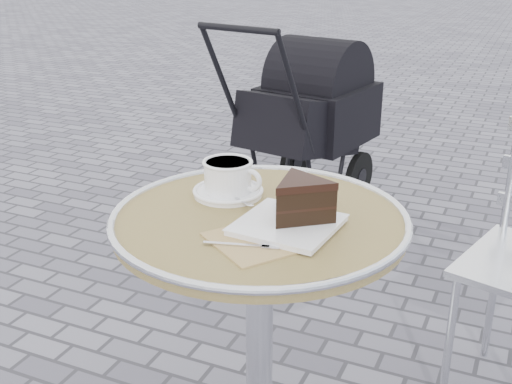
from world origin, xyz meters
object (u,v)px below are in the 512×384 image
at_px(cappuccino_set, 229,180).
at_px(baby_stroller, 307,124).
at_px(cake_plate_set, 297,206).
at_px(cafe_table, 259,277).

distance_m(cappuccino_set, baby_stroller, 1.75).
bearing_deg(baby_stroller, cake_plate_set, -60.16).
height_order(cafe_table, baby_stroller, baby_stroller).
bearing_deg(cafe_table, baby_stroller, 106.21).
height_order(cafe_table, cake_plate_set, cake_plate_set).
bearing_deg(cafe_table, cappuccino_set, 144.16).
xyz_separation_m(cappuccino_set, cake_plate_set, (0.23, -0.11, 0.01)).
bearing_deg(cappuccino_set, baby_stroller, 105.59).
bearing_deg(cafe_table, cake_plate_set, -11.72).
xyz_separation_m(cafe_table, cappuccino_set, (-0.13, 0.09, 0.21)).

